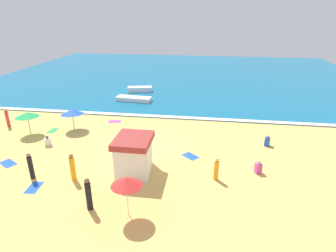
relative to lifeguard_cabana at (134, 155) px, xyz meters
name	(u,v)px	position (x,y,z in m)	size (l,w,h in m)	color
ground_plane	(147,144)	(-0.13, 4.39, -1.30)	(60.00, 60.00, 0.00)	#EDBC60
ocean_water	(182,74)	(-0.13, 32.39, -1.25)	(60.00, 44.00, 0.10)	#146B93
wave_breaker_foam	(160,116)	(-0.13, 10.69, -1.20)	(57.00, 0.70, 0.01)	white
lifeguard_cabana	(134,155)	(0.00, 0.00, 0.00)	(2.36, 2.78, 2.55)	white
beach_umbrella_1	(126,182)	(0.79, -4.26, 0.78)	(2.11, 2.11, 2.33)	silver
beach_umbrella_2	(72,112)	(-7.39, 6.34, 0.43)	(2.82, 2.83, 2.06)	#4C3823
beach_umbrella_4	(27,115)	(-10.76, 4.81, 0.52)	(2.80, 2.80, 2.06)	#4C3823
beachgoer_0	(73,168)	(-3.61, -1.51, -0.40)	(0.43, 0.43, 1.87)	orange
beachgoer_1	(258,167)	(8.23, 1.12, -0.89)	(0.48, 0.48, 0.93)	#D84CA5
beachgoer_2	(48,141)	(-7.99, 2.93, -0.95)	(0.60, 0.60, 0.84)	white
beachgoer_3	(7,118)	(-13.81, 6.08, -0.44)	(0.41, 0.41, 1.79)	red
beachgoer_4	(89,194)	(-1.44, -4.08, -0.36)	(0.43, 0.43, 1.95)	black
beachgoer_5	(216,169)	(5.42, -0.11, -0.55)	(0.41, 0.41, 1.56)	orange
beachgoer_7	(31,166)	(-6.37, -1.71, -0.42)	(0.41, 0.41, 1.81)	black
beachgoer_9	(267,141)	(9.56, 5.49, -0.91)	(0.48, 0.48, 0.92)	blue
beach_towel_0	(53,131)	(-9.21, 5.77, -1.30)	(0.72, 1.19, 0.01)	green
beach_towel_1	(115,121)	(-4.37, 8.82, -1.30)	(1.33, 0.96, 0.01)	#D84CA5
beach_towel_2	(34,188)	(-5.68, -2.69, -1.30)	(0.83, 1.32, 0.01)	blue
beach_towel_3	(190,156)	(3.58, 2.75, -1.30)	(1.40, 1.38, 0.01)	blue
beach_towel_4	(8,163)	(-9.26, -0.23, -1.30)	(1.50, 1.32, 0.01)	blue
small_boat_0	(134,99)	(-4.17, 15.50, -0.96)	(4.36, 1.75, 0.49)	white
small_boat_1	(140,89)	(-4.48, 19.73, -0.87)	(3.38, 1.87, 0.66)	white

